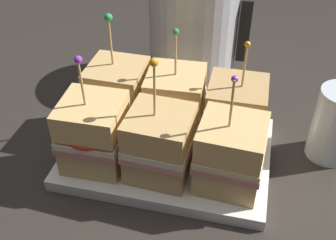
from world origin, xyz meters
name	(u,v)px	position (x,y,z in m)	size (l,w,h in m)	color
ground_plane	(168,157)	(0.00, 0.00, 0.00)	(6.00, 6.00, 0.00)	#2D2823
serving_platter	(168,152)	(0.00, 0.00, 0.01)	(0.30, 0.21, 0.02)	white
sandwich_front_left	(94,133)	(-0.09, -0.05, 0.07)	(0.09, 0.09, 0.17)	tan
sandwich_front_center	(159,144)	(0.00, -0.05, 0.07)	(0.09, 0.09, 0.18)	tan
sandwich_front_right	(230,154)	(0.09, -0.04, 0.07)	(0.09, 0.09, 0.17)	tan
sandwich_back_left	(118,94)	(-0.09, 0.05, 0.07)	(0.09, 0.09, 0.18)	tan
sandwich_back_center	(176,103)	(0.00, 0.05, 0.07)	(0.09, 0.09, 0.17)	tan
sandwich_back_right	(235,112)	(0.09, 0.05, 0.07)	(0.09, 0.09, 0.16)	tan
kettle_steel	(194,27)	(-0.01, 0.24, 0.10)	(0.18, 0.16, 0.22)	#B7BABF
drinking_glass	(335,124)	(0.23, 0.06, 0.06)	(0.07, 0.07, 0.11)	silver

